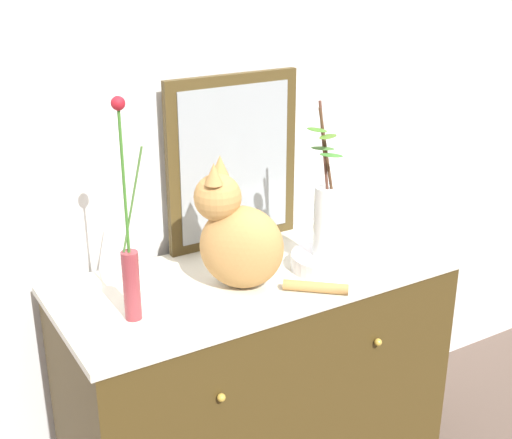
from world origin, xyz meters
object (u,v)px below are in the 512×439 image
vase_slim_green (130,264)px  vase_glass_clear (326,216)px  cat_sitting (238,237)px  bowl_porcelain (324,261)px  sideboard (256,389)px  mirror_leaning (233,162)px

vase_slim_green → vase_glass_clear: bearing=-1.4°
cat_sitting → bowl_porcelain: size_ratio=1.91×
sideboard → mirror_leaning: mirror_leaning is taller
cat_sitting → bowl_porcelain: cat_sitting is taller
mirror_leaning → vase_glass_clear: 0.37m
cat_sitting → bowl_porcelain: (0.29, -0.04, -0.14)m
sideboard → vase_glass_clear: vase_glass_clear is taller
mirror_leaning → vase_slim_green: 0.60m
cat_sitting → vase_slim_green: vase_slim_green is taller
sideboard → mirror_leaning: bearing=76.2°
mirror_leaning → vase_glass_clear: bearing=-67.1°
bowl_porcelain → vase_glass_clear: bearing=-143.0°
sideboard → bowl_porcelain: (0.20, -0.08, 0.46)m
sideboard → bowl_porcelain: bowl_porcelain is taller
vase_slim_green → vase_glass_clear: size_ratio=1.27×
mirror_leaning → bowl_porcelain: (0.14, -0.33, -0.26)m
sideboard → cat_sitting: 0.60m
bowl_porcelain → vase_glass_clear: vase_glass_clear is taller
mirror_leaning → vase_slim_green: bearing=-147.4°
cat_sitting → vase_slim_green: (-0.34, -0.02, 0.00)m
sideboard → cat_sitting: cat_sitting is taller
mirror_leaning → bowl_porcelain: 0.44m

